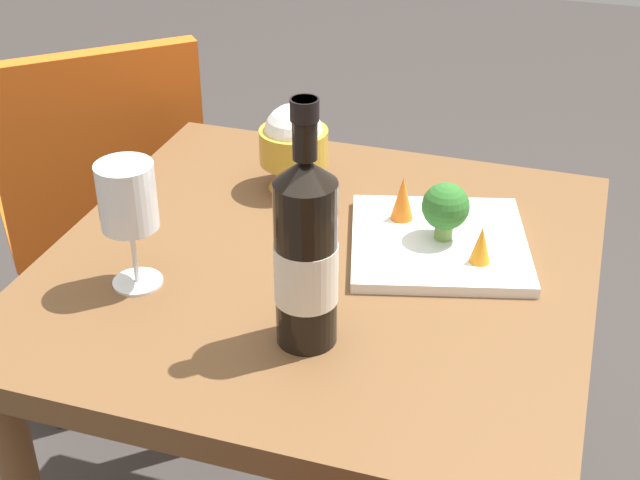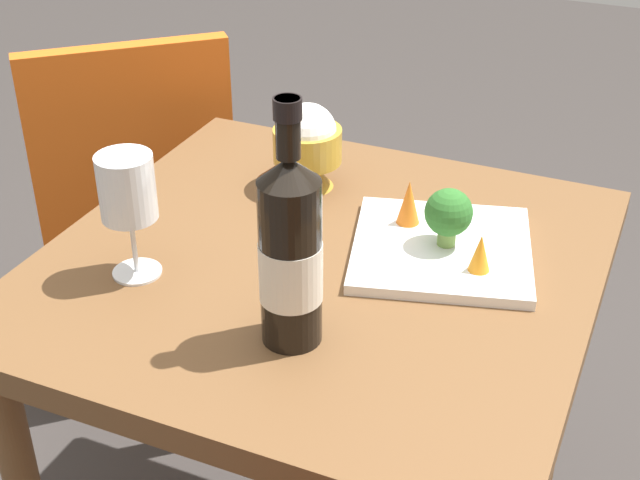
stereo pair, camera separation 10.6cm
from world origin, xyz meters
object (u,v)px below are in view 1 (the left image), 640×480
at_px(wine_glass, 128,200).
at_px(carrot_garnish_right, 481,244).
at_px(serving_plate, 439,243).
at_px(chair_near_window, 102,190).
at_px(broccoli_floret, 446,208).
at_px(rice_bowl, 294,145).
at_px(carrot_garnish_left, 403,198).
at_px(wine_bottle, 306,253).

relative_size(wine_glass, carrot_garnish_right, 3.27).
bearing_deg(serving_plate, wine_glass, -149.81).
relative_size(chair_near_window, carrot_garnish_right, 15.52).
height_order(serving_plate, broccoli_floret, broccoli_floret).
height_order(rice_bowl, carrot_garnish_left, rice_bowl).
distance_m(rice_bowl, broccoli_floret, 0.29).
height_order(rice_bowl, carrot_garnish_right, rice_bowl).
distance_m(chair_near_window, carrot_garnish_left, 0.79).
xyz_separation_m(wine_bottle, carrot_garnish_right, (0.18, 0.22, -0.08)).
height_order(wine_bottle, carrot_garnish_left, wine_bottle).
height_order(chair_near_window, carrot_garnish_right, chair_near_window).
height_order(rice_bowl, broccoli_floret, rice_bowl).
height_order(wine_glass, carrot_garnish_left, wine_glass).
relative_size(wine_bottle, carrot_garnish_left, 4.67).
relative_size(wine_bottle, serving_plate, 1.04).
height_order(carrot_garnish_left, carrot_garnish_right, carrot_garnish_left).
height_order(chair_near_window, wine_bottle, wine_bottle).
distance_m(broccoli_floret, carrot_garnish_right, 0.08).
bearing_deg(wine_glass, chair_near_window, 125.72).
bearing_deg(chair_near_window, carrot_garnish_right, -65.83).
distance_m(rice_bowl, carrot_garnish_right, 0.36).
bearing_deg(carrot_garnish_right, wine_bottle, -129.29).
relative_size(rice_bowl, carrot_garnish_left, 2.09).
xyz_separation_m(chair_near_window, wine_bottle, (0.65, -0.59, 0.32)).
bearing_deg(wine_bottle, carrot_garnish_right, 50.71).
distance_m(wine_bottle, broccoli_floret, 0.30).
bearing_deg(wine_glass, carrot_garnish_right, 21.40).
relative_size(rice_bowl, broccoli_floret, 1.65).
bearing_deg(serving_plate, broccoli_floret, 24.56).
relative_size(chair_near_window, rice_bowl, 6.00).
distance_m(serving_plate, carrot_garnish_right, 0.09).
bearing_deg(broccoli_floret, wine_glass, -149.88).
xyz_separation_m(broccoli_floret, carrot_garnish_left, (-0.07, 0.04, -0.02)).
bearing_deg(rice_bowl, broccoli_floret, -23.07).
distance_m(chair_near_window, serving_plate, 0.85).
distance_m(chair_near_window, rice_bowl, 0.60).
height_order(wine_bottle, wine_glass, wine_bottle).
distance_m(chair_near_window, broccoli_floret, 0.87).
relative_size(wine_glass, rice_bowl, 1.26).
bearing_deg(serving_plate, carrot_garnish_left, 148.39).
distance_m(carrot_garnish_left, carrot_garnish_right, 0.16).
xyz_separation_m(broccoli_floret, carrot_garnish_right, (0.06, -0.05, -0.02)).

